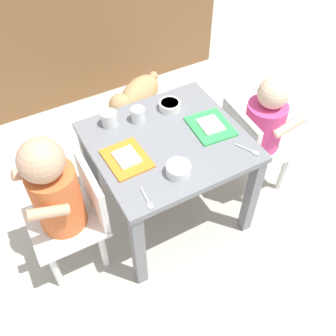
# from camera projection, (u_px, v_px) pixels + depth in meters

# --- Properties ---
(ground_plane) EXTENTS (7.00, 7.00, 0.00)m
(ground_plane) POSITION_uv_depth(u_px,v_px,m) (168.00, 211.00, 1.85)
(ground_plane) COLOR #B2ADA3
(kitchen_cabinet_back) EXTENTS (1.81, 0.31, 1.04)m
(kitchen_cabinet_back) POSITION_uv_depth(u_px,v_px,m) (66.00, 8.00, 2.16)
(kitchen_cabinet_back) COLOR brown
(kitchen_cabinet_back) RESTS_ON ground
(dining_table) EXTENTS (0.59, 0.55, 0.47)m
(dining_table) POSITION_uv_depth(u_px,v_px,m) (168.00, 154.00, 1.56)
(dining_table) COLOR slate
(dining_table) RESTS_ON ground
(seated_child_left) EXTENTS (0.28, 0.28, 0.69)m
(seated_child_left) POSITION_uv_depth(u_px,v_px,m) (58.00, 195.00, 1.38)
(seated_child_left) COLOR white
(seated_child_left) RESTS_ON ground
(seated_child_right) EXTENTS (0.30, 0.30, 0.61)m
(seated_child_right) POSITION_uv_depth(u_px,v_px,m) (262.00, 125.00, 1.70)
(seated_child_right) COLOR white
(seated_child_right) RESTS_ON ground
(dog) EXTENTS (0.38, 0.29, 0.32)m
(dog) POSITION_uv_depth(u_px,v_px,m) (137.00, 97.00, 2.10)
(dog) COLOR tan
(dog) RESTS_ON ground
(food_tray_left) EXTENTS (0.15, 0.19, 0.02)m
(food_tray_left) POSITION_uv_depth(u_px,v_px,m) (127.00, 158.00, 1.42)
(food_tray_left) COLOR orange
(food_tray_left) RESTS_ON dining_table
(food_tray_right) EXTENTS (0.17, 0.19, 0.02)m
(food_tray_right) POSITION_uv_depth(u_px,v_px,m) (211.00, 126.00, 1.55)
(food_tray_right) COLOR green
(food_tray_right) RESTS_ON dining_table
(water_cup_left) EXTENTS (0.06, 0.06, 0.06)m
(water_cup_left) POSITION_uv_depth(u_px,v_px,m) (110.00, 120.00, 1.54)
(water_cup_left) COLOR white
(water_cup_left) RESTS_ON dining_table
(water_cup_right) EXTENTS (0.06, 0.06, 0.06)m
(water_cup_right) POSITION_uv_depth(u_px,v_px,m) (138.00, 115.00, 1.56)
(water_cup_right) COLOR white
(water_cup_right) RESTS_ON dining_table
(cereal_bowl_right_side) EXTENTS (0.09, 0.09, 0.04)m
(cereal_bowl_right_side) POSITION_uv_depth(u_px,v_px,m) (178.00, 169.00, 1.36)
(cereal_bowl_right_side) COLOR white
(cereal_bowl_right_side) RESTS_ON dining_table
(veggie_bowl_far) EXTENTS (0.09, 0.09, 0.03)m
(veggie_bowl_far) POSITION_uv_depth(u_px,v_px,m) (170.00, 105.00, 1.62)
(veggie_bowl_far) COLOR white
(veggie_bowl_far) RESTS_ON dining_table
(spoon_by_left_tray) EXTENTS (0.02, 0.10, 0.01)m
(spoon_by_left_tray) POSITION_uv_depth(u_px,v_px,m) (147.00, 200.00, 1.29)
(spoon_by_left_tray) COLOR silver
(spoon_by_left_tray) RESTS_ON dining_table
(spoon_by_right_tray) EXTENTS (0.06, 0.09, 0.01)m
(spoon_by_right_tray) POSITION_uv_depth(u_px,v_px,m) (250.00, 150.00, 1.46)
(spoon_by_right_tray) COLOR silver
(spoon_by_right_tray) RESTS_ON dining_table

